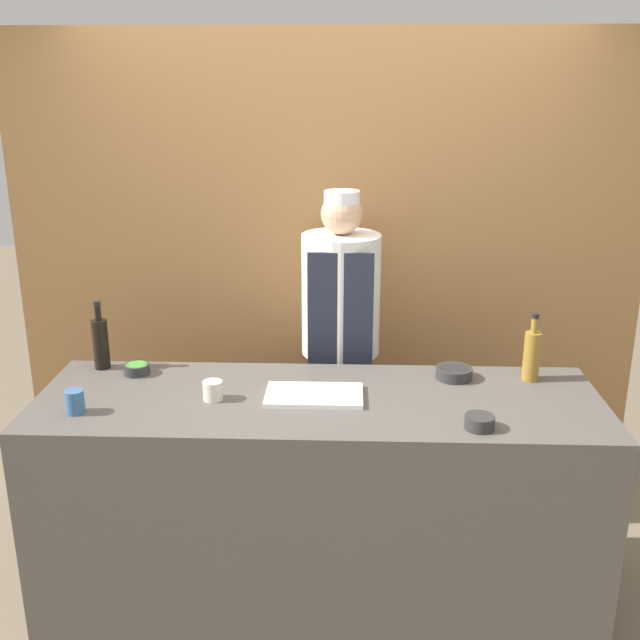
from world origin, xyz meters
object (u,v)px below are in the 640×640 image
(cup_cream, at_px, (213,390))
(sauce_bowl_red, at_px, (480,421))
(bottle_soy, at_px, (101,342))
(bottle_vinegar, at_px, (532,354))
(chef_center, at_px, (340,350))
(sauce_bowl_orange, at_px, (454,372))
(sauce_bowl_green, at_px, (137,368))
(cup_blue, at_px, (75,402))
(cutting_board, at_px, (314,396))

(cup_cream, bearing_deg, sauce_bowl_red, -12.16)
(sauce_bowl_red, xyz_separation_m, bottle_soy, (-1.57, 0.54, 0.09))
(sauce_bowl_red, distance_m, bottle_vinegar, 0.57)
(bottle_soy, bearing_deg, chef_center, 19.12)
(sauce_bowl_orange, distance_m, sauce_bowl_green, 1.37)
(sauce_bowl_green, bearing_deg, cup_blue, -107.48)
(sauce_bowl_green, distance_m, cup_cream, 0.46)
(cutting_board, bearing_deg, sauce_bowl_orange, 21.39)
(sauce_bowl_orange, bearing_deg, bottle_vinegar, -0.53)
(bottle_vinegar, xyz_separation_m, bottle_soy, (-1.86, 0.07, 0.01))
(cup_cream, height_order, cup_blue, cup_blue)
(cutting_board, relative_size, cup_cream, 4.95)
(sauce_bowl_green, distance_m, bottle_soy, 0.21)
(cutting_board, height_order, bottle_soy, bottle_soy)
(bottle_vinegar, bearing_deg, cup_blue, -167.51)
(bottle_vinegar, relative_size, cup_cream, 3.72)
(sauce_bowl_orange, relative_size, cup_blue, 1.69)
(sauce_bowl_red, bearing_deg, cup_cream, 167.84)
(sauce_bowl_red, relative_size, cup_cream, 1.40)
(chef_center, bearing_deg, bottle_vinegar, -27.92)
(sauce_bowl_green, relative_size, bottle_soy, 0.36)
(cutting_board, distance_m, cup_cream, 0.40)
(bottle_vinegar, height_order, chef_center, chef_center)
(bottle_vinegar, height_order, bottle_soy, bottle_soy)
(sauce_bowl_red, distance_m, chef_center, 1.05)
(bottle_vinegar, xyz_separation_m, cup_blue, (-1.81, -0.40, -0.07))
(sauce_bowl_orange, height_order, bottle_soy, bottle_soy)
(cutting_board, xyz_separation_m, cup_blue, (-0.91, -0.18, 0.04))
(bottle_vinegar, bearing_deg, sauce_bowl_orange, 179.47)
(cutting_board, xyz_separation_m, cup_cream, (-0.40, -0.03, 0.03))
(sauce_bowl_orange, relative_size, sauce_bowl_green, 1.39)
(sauce_bowl_red, xyz_separation_m, chef_center, (-0.52, 0.91, -0.07))
(bottle_soy, bearing_deg, cup_cream, -30.52)
(sauce_bowl_green, height_order, chef_center, chef_center)
(cutting_board, bearing_deg, cup_blue, -169.07)
(sauce_bowl_red, bearing_deg, bottle_soy, 160.90)
(bottle_vinegar, xyz_separation_m, chef_center, (-0.81, 0.43, -0.15))
(cup_cream, bearing_deg, bottle_soy, 149.48)
(bottle_vinegar, relative_size, bottle_soy, 0.96)
(sauce_bowl_green, relative_size, cutting_board, 0.29)
(sauce_bowl_green, xyz_separation_m, bottle_vinegar, (1.69, -0.00, 0.09))
(cup_blue, bearing_deg, cutting_board, 10.93)
(sauce_bowl_red, bearing_deg, bottle_vinegar, 58.68)
(sauce_bowl_red, distance_m, cutting_board, 0.67)
(sauce_bowl_red, relative_size, cutting_board, 0.28)
(sauce_bowl_red, relative_size, bottle_vinegar, 0.38)
(sauce_bowl_green, relative_size, sauce_bowl_red, 1.01)
(sauce_bowl_red, height_order, bottle_soy, bottle_soy)
(sauce_bowl_orange, relative_size, sauce_bowl_red, 1.41)
(bottle_vinegar, bearing_deg, cup_cream, -168.87)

